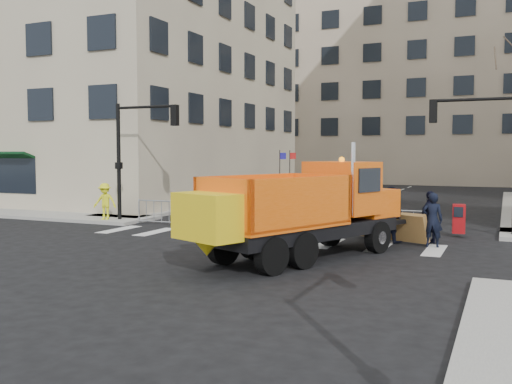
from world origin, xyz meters
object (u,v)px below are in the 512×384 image
at_px(plow_truck, 300,208).
at_px(cop_a, 432,220).
at_px(worker, 105,201).
at_px(cop_c, 431,217).
at_px(cop_b, 391,215).
at_px(newspaper_box, 459,219).

relative_size(plow_truck, cop_a, 4.99).
distance_m(cop_a, worker, 14.45).
bearing_deg(cop_c, plow_truck, 0.15).
relative_size(cop_a, cop_c, 1.00).
height_order(cop_a, cop_b, cop_b).
bearing_deg(plow_truck, worker, 89.14).
bearing_deg(cop_c, newspaper_box, -168.27).
relative_size(plow_truck, cop_c, 5.00).
distance_m(cop_a, cop_c, 0.84).
height_order(cop_a, worker, cop_a).
distance_m(worker, newspaper_box, 15.17).
height_order(cop_c, worker, cop_c).
height_order(cop_a, cop_c, same).
distance_m(plow_truck, newspaper_box, 7.79).
relative_size(cop_c, worker, 1.12).
xyz_separation_m(cop_a, newspaper_box, (0.64, 2.75, -0.23)).
distance_m(plow_truck, cop_a, 5.17).
bearing_deg(plow_truck, cop_a, -18.17).
height_order(worker, newspaper_box, worker).
xyz_separation_m(plow_truck, cop_a, (3.35, 3.89, -0.63)).
bearing_deg(cop_c, worker, -56.05).
distance_m(plow_truck, worker, 12.08).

